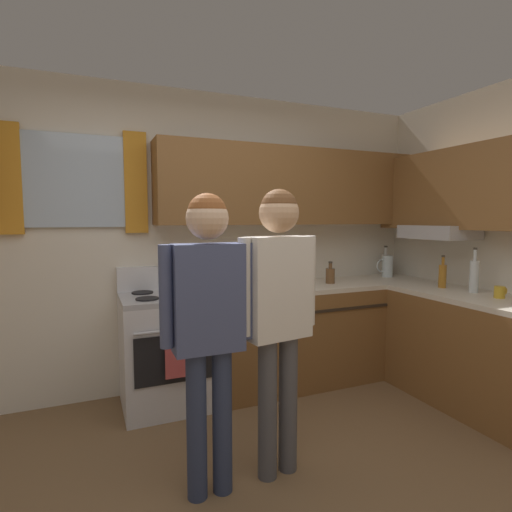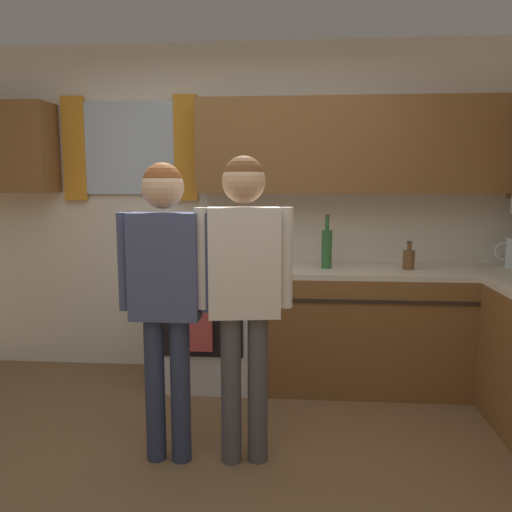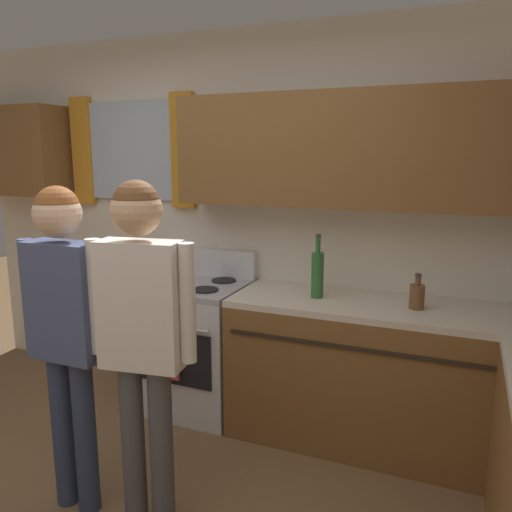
{
  "view_description": "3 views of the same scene",
  "coord_description": "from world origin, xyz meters",
  "px_view_note": "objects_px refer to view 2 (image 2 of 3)",
  "views": [
    {
      "loc": [
        -0.82,
        -1.64,
        1.5
      ],
      "look_at": [
        0.27,
        0.96,
        1.24
      ],
      "focal_mm": 28.29,
      "sensor_mm": 36.0,
      "label": 1
    },
    {
      "loc": [
        0.45,
        -2.3,
        1.53
      ],
      "look_at": [
        0.19,
        0.91,
        1.07
      ],
      "focal_mm": 36.67,
      "sensor_mm": 36.0,
      "label": 2
    },
    {
      "loc": [
        1.48,
        -1.42,
        1.77
      ],
      "look_at": [
        0.53,
        0.86,
        1.27
      ],
      "focal_mm": 35.75,
      "sensor_mm": 36.0,
      "label": 3
    }
  ],
  "objects_px": {
    "stove_oven": "(207,322)",
    "adult_in_plaid": "(244,274)",
    "bottle_wine_green": "(327,248)",
    "water_pitcher": "(512,253)",
    "bottle_squat_brown": "(409,259)",
    "adult_left": "(165,278)"
  },
  "relations": [
    {
      "from": "bottle_squat_brown",
      "to": "adult_in_plaid",
      "type": "relative_size",
      "value": 0.12
    },
    {
      "from": "bottle_wine_green",
      "to": "bottle_squat_brown",
      "type": "bearing_deg",
      "value": -1.01
    },
    {
      "from": "stove_oven",
      "to": "bottle_wine_green",
      "type": "height_order",
      "value": "bottle_wine_green"
    },
    {
      "from": "stove_oven",
      "to": "bottle_squat_brown",
      "type": "distance_m",
      "value": 1.58
    },
    {
      "from": "bottle_squat_brown",
      "to": "water_pitcher",
      "type": "distance_m",
      "value": 0.79
    },
    {
      "from": "water_pitcher",
      "to": "adult_in_plaid",
      "type": "relative_size",
      "value": 0.13
    },
    {
      "from": "stove_oven",
      "to": "adult_in_plaid",
      "type": "height_order",
      "value": "adult_in_plaid"
    },
    {
      "from": "bottle_wine_green",
      "to": "adult_in_plaid",
      "type": "bearing_deg",
      "value": -113.51
    },
    {
      "from": "bottle_wine_green",
      "to": "adult_left",
      "type": "distance_m",
      "value": 1.47
    },
    {
      "from": "bottle_wine_green",
      "to": "adult_in_plaid",
      "type": "xyz_separation_m",
      "value": [
        -0.49,
        -1.13,
        -0.0
      ]
    },
    {
      "from": "adult_left",
      "to": "stove_oven",
      "type": "bearing_deg",
      "value": 89.42
    },
    {
      "from": "bottle_wine_green",
      "to": "water_pitcher",
      "type": "xyz_separation_m",
      "value": [
        1.37,
        0.12,
        -0.04
      ]
    },
    {
      "from": "stove_oven",
      "to": "bottle_wine_green",
      "type": "distance_m",
      "value": 1.07
    },
    {
      "from": "stove_oven",
      "to": "adult_in_plaid",
      "type": "relative_size",
      "value": 0.66
    },
    {
      "from": "bottle_squat_brown",
      "to": "water_pitcher",
      "type": "bearing_deg",
      "value": 9.61
    },
    {
      "from": "stove_oven",
      "to": "bottle_squat_brown",
      "type": "bearing_deg",
      "value": -1.1
    },
    {
      "from": "stove_oven",
      "to": "adult_in_plaid",
      "type": "distance_m",
      "value": 1.35
    },
    {
      "from": "bottle_squat_brown",
      "to": "bottle_wine_green",
      "type": "height_order",
      "value": "bottle_wine_green"
    },
    {
      "from": "stove_oven",
      "to": "bottle_squat_brown",
      "type": "xyz_separation_m",
      "value": [
        1.49,
        -0.03,
        0.51
      ]
    },
    {
      "from": "bottle_wine_green",
      "to": "water_pitcher",
      "type": "bearing_deg",
      "value": 5.04
    },
    {
      "from": "adult_left",
      "to": "adult_in_plaid",
      "type": "height_order",
      "value": "adult_in_plaid"
    },
    {
      "from": "adult_left",
      "to": "bottle_squat_brown",
      "type": "bearing_deg",
      "value": 37.3
    }
  ]
}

